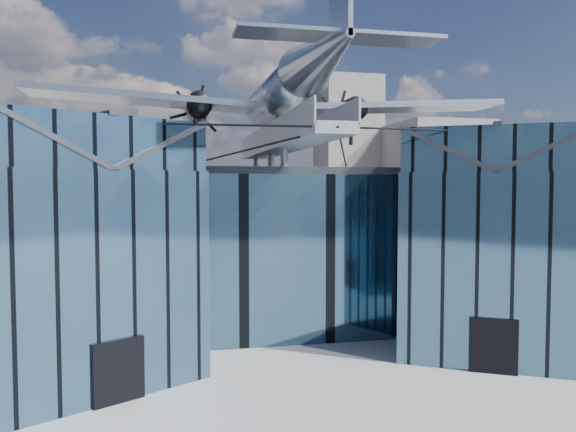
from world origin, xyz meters
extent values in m
plane|color=gray|center=(0.00, 0.00, 0.00)|extent=(120.00, 120.00, 0.00)
cube|color=#3E637E|center=(0.00, 9.00, 4.75)|extent=(28.00, 14.00, 9.50)
cube|color=#27292F|center=(0.00, 9.00, 9.70)|extent=(28.00, 14.00, 0.40)
cube|color=#3E637E|center=(-10.50, -1.00, 4.75)|extent=(11.79, 11.43, 9.50)
cube|color=#3E637E|center=(-10.50, -1.00, 10.60)|extent=(11.56, 11.20, 2.20)
cube|color=#27292F|center=(-12.45, -2.12, 10.60)|extent=(7.98, 9.23, 2.40)
cube|color=#27292F|center=(-8.55, 0.12, 10.60)|extent=(7.98, 9.23, 2.40)
cube|color=#27292F|center=(-10.50, -1.00, 11.75)|extent=(4.30, 7.10, 0.18)
cube|color=black|center=(-8.48, -4.51, 1.30)|extent=(2.03, 1.32, 2.60)
cube|color=black|center=(-6.60, 1.25, 4.75)|extent=(0.34, 0.34, 9.50)
cube|color=#3E637E|center=(10.50, -1.00, 4.75)|extent=(11.79, 11.43, 9.50)
cube|color=#3E637E|center=(10.50, -1.00, 10.60)|extent=(11.56, 11.20, 2.20)
cube|color=#27292F|center=(8.55, 0.12, 10.60)|extent=(7.98, 9.23, 2.40)
cube|color=#27292F|center=(12.45, -2.12, 10.60)|extent=(7.98, 9.23, 2.40)
cube|color=#27292F|center=(10.50, -1.00, 11.75)|extent=(4.30, 7.10, 0.18)
cube|color=black|center=(8.48, -4.51, 1.30)|extent=(2.03, 1.32, 2.60)
cube|color=black|center=(6.60, 1.25, 4.75)|extent=(0.34, 0.34, 9.50)
cube|color=#959BA2|center=(0.00, 3.50, 11.10)|extent=(1.80, 21.00, 0.50)
cube|color=#959BA2|center=(-0.90, 3.50, 11.75)|extent=(0.08, 21.00, 1.10)
cube|color=#959BA2|center=(0.90, 3.50, 11.75)|extent=(0.08, 21.00, 1.10)
cylinder|color=#959BA2|center=(0.00, 13.00, 10.43)|extent=(0.44, 0.44, 1.35)
cylinder|color=#959BA2|center=(0.00, 7.00, 10.43)|extent=(0.44, 0.44, 1.35)
cylinder|color=#959BA2|center=(0.00, 3.00, 10.43)|extent=(0.44, 0.44, 1.35)
cylinder|color=#959BA2|center=(0.00, 4.00, 12.05)|extent=(0.70, 0.70, 1.40)
cylinder|color=black|center=(-5.25, -4.00, 11.40)|extent=(10.55, 6.08, 0.69)
cylinder|color=black|center=(5.25, -4.00, 11.40)|extent=(10.55, 6.08, 0.69)
cylinder|color=black|center=(-3.00, 1.50, 10.55)|extent=(6.09, 17.04, 1.19)
cylinder|color=black|center=(3.00, 1.50, 10.55)|extent=(6.09, 17.04, 1.19)
cylinder|color=#9EA3AA|center=(0.00, 4.00, 14.00)|extent=(2.50, 11.00, 2.50)
sphere|color=#9EA3AA|center=(0.00, 9.50, 14.00)|extent=(2.50, 2.50, 2.50)
cube|color=black|center=(0.00, 8.50, 14.69)|extent=(1.60, 1.40, 0.50)
cone|color=#9EA3AA|center=(0.00, -5.00, 14.30)|extent=(2.50, 7.00, 2.50)
cube|color=#9EA3AA|center=(0.00, -7.20, 14.50)|extent=(8.00, 1.80, 0.14)
cube|color=#9EA3AA|center=(-7.00, 5.00, 13.70)|extent=(14.00, 3.20, 1.08)
cylinder|color=black|center=(-4.60, 5.60, 13.45)|extent=(1.44, 3.20, 1.44)
cone|color=black|center=(-4.60, 7.40, 13.45)|extent=(0.70, 0.70, 0.70)
cube|color=black|center=(-4.60, 7.55, 13.45)|extent=(1.05, 0.06, 3.33)
cube|color=black|center=(-4.60, 7.55, 13.45)|extent=(2.53, 0.06, 2.53)
cube|color=black|center=(-4.60, 7.55, 13.45)|extent=(3.33, 0.06, 1.05)
cylinder|color=black|center=(-4.60, 5.00, 12.22)|extent=(0.24, 0.24, 1.75)
cube|color=#9EA3AA|center=(7.00, 5.00, 13.70)|extent=(14.00, 3.20, 1.08)
cylinder|color=black|center=(4.60, 5.60, 13.45)|extent=(1.44, 3.20, 1.44)
cone|color=black|center=(4.60, 7.40, 13.45)|extent=(0.70, 0.70, 0.70)
cube|color=black|center=(4.60, 7.55, 13.45)|extent=(1.05, 0.06, 3.33)
cube|color=black|center=(4.60, 7.55, 13.45)|extent=(2.53, 0.06, 2.53)
cube|color=black|center=(4.60, 7.55, 13.45)|extent=(3.33, 0.06, 1.05)
cylinder|color=black|center=(4.60, 5.00, 12.22)|extent=(0.24, 0.24, 1.75)
cube|color=slate|center=(32.00, 48.00, 9.00)|extent=(12.00, 14.00, 18.00)
cube|color=slate|center=(-20.00, 55.00, 7.00)|extent=(14.00, 10.00, 14.00)
cube|color=slate|center=(22.00, 58.00, 13.00)|extent=(9.00, 9.00, 26.00)
cylinder|color=#382216|center=(19.65, 8.91, 1.32)|extent=(0.44, 0.44, 2.64)
sphere|color=#264C1A|center=(19.65, 8.91, 3.68)|extent=(4.12, 4.12, 3.45)
camera|label=1|loc=(-6.53, -27.87, 8.80)|focal=35.00mm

